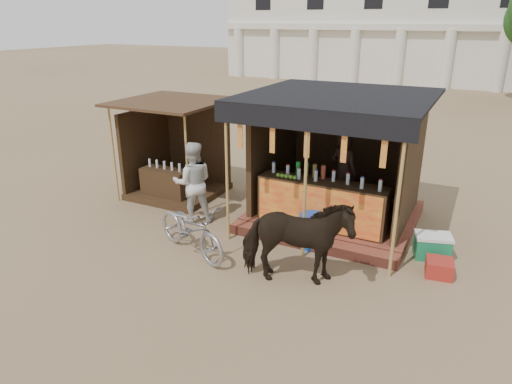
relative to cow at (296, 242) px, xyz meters
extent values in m
plane|color=#846B4C|center=(-1.22, -0.62, -0.77)|extent=(120.00, 120.00, 0.00)
cube|color=brown|center=(-0.22, 2.88, -0.66)|extent=(3.40, 2.80, 0.22)
cube|color=brown|center=(-0.22, 1.33, -0.67)|extent=(3.40, 0.35, 0.20)
cube|color=#3C2815|center=(-0.22, 1.93, -0.08)|extent=(2.60, 0.55, 0.95)
cube|color=red|center=(-0.22, 1.64, -0.08)|extent=(2.50, 0.02, 0.88)
cube|color=#3C2815|center=(-0.22, 4.13, 0.70)|extent=(3.00, 0.12, 2.50)
cube|color=#3C2815|center=(-1.72, 2.88, 0.70)|extent=(0.12, 2.50, 2.50)
cube|color=#3C2815|center=(1.28, 2.88, 0.70)|extent=(0.12, 2.50, 2.50)
cube|color=black|center=(-0.22, 2.68, 1.98)|extent=(3.60, 3.60, 0.06)
cube|color=black|center=(-0.22, 0.90, 1.80)|extent=(3.60, 0.06, 0.36)
cylinder|color=tan|center=(-1.82, 0.93, 0.60)|extent=(0.06, 0.06, 2.75)
cylinder|color=tan|center=(-0.22, 0.93, 0.60)|extent=(0.06, 0.06, 2.75)
cylinder|color=tan|center=(1.38, 0.93, 0.60)|extent=(0.06, 0.06, 2.75)
cube|color=red|center=(-1.52, 0.93, 1.43)|extent=(0.10, 0.02, 0.55)
cube|color=red|center=(-0.87, 0.93, 1.43)|extent=(0.10, 0.02, 0.55)
cube|color=red|center=(-0.22, 0.93, 1.43)|extent=(0.10, 0.02, 0.55)
cube|color=red|center=(0.43, 0.93, 1.43)|extent=(0.10, 0.02, 0.55)
cube|color=red|center=(1.08, 0.93, 1.43)|extent=(0.10, 0.02, 0.55)
imported|color=black|center=(-0.12, 2.98, 0.31)|extent=(0.72, 0.58, 1.71)
cube|color=#3C2815|center=(-4.22, 2.58, -0.70)|extent=(2.00, 2.00, 0.15)
cube|color=#3C2815|center=(-4.22, 3.53, 0.28)|extent=(1.90, 0.10, 2.10)
cube|color=#3C2815|center=(-5.17, 2.58, 0.28)|extent=(0.10, 1.90, 2.10)
cube|color=#472D19|center=(-4.22, 2.48, 1.58)|extent=(2.40, 2.40, 0.06)
cylinder|color=tan|center=(-5.27, 1.53, 0.40)|extent=(0.05, 0.05, 2.35)
cylinder|color=tan|center=(-3.17, 1.53, 0.40)|extent=(0.05, 0.05, 2.35)
cube|color=#3C2815|center=(-4.22, 2.08, -0.37)|extent=(1.20, 0.50, 0.80)
imported|color=black|center=(0.00, 0.00, 0.00)|extent=(2.00, 1.39, 1.54)
imported|color=#95959D|center=(-2.14, 0.09, -0.26)|extent=(2.05, 1.32, 1.02)
imported|color=silver|center=(-2.94, 1.38, 0.12)|extent=(1.09, 1.04, 1.78)
cylinder|color=#1541A3|center=(-0.22, 1.38, -0.44)|extent=(0.54, 0.54, 0.67)
cube|color=maroon|center=(2.13, 1.36, -0.62)|extent=(0.51, 0.50, 0.29)
cube|color=#1A784A|center=(1.94, 1.98, -0.57)|extent=(0.71, 0.58, 0.40)
cube|color=white|center=(1.94, 1.98, -0.34)|extent=(0.74, 0.61, 0.06)
cube|color=silver|center=(-3.22, 29.38, 3.23)|extent=(26.00, 7.00, 8.00)
cube|color=silver|center=(-3.22, 25.78, 2.93)|extent=(26.00, 0.50, 0.40)
cylinder|color=silver|center=(-15.22, 25.78, 1.03)|extent=(0.70, 0.70, 3.60)
cylinder|color=silver|center=(-12.22, 25.78, 1.03)|extent=(0.70, 0.70, 3.60)
cylinder|color=silver|center=(-9.22, 25.78, 1.03)|extent=(0.70, 0.70, 3.60)
cylinder|color=silver|center=(-6.22, 25.78, 1.03)|extent=(0.70, 0.70, 3.60)
cylinder|color=silver|center=(-3.22, 25.78, 1.03)|extent=(0.70, 0.70, 3.60)
cylinder|color=silver|center=(-0.22, 25.78, 1.03)|extent=(0.70, 0.70, 3.60)
cylinder|color=silver|center=(2.78, 25.78, 1.03)|extent=(0.70, 0.70, 3.60)
camera|label=1|loc=(2.41, -6.22, 3.39)|focal=32.00mm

